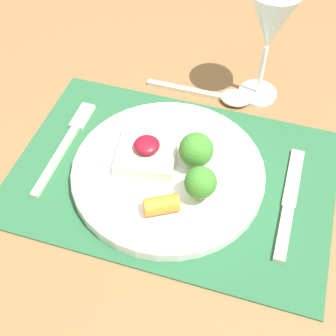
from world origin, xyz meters
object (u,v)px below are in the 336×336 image
dinner_plate (169,170)px  knife (288,209)px  wine_glass_near (271,24)px  fork (68,140)px  spoon (224,96)px

dinner_plate → knife: size_ratio=1.43×
wine_glass_near → fork: bearing=-142.8°
knife → wine_glass_near: size_ratio=1.02×
fork → wine_glass_near: (0.27, 0.21, 0.14)m
fork → wine_glass_near: wine_glass_near is taller
knife → spoon: spoon is taller
spoon → knife: bearing=-56.2°
dinner_plate → fork: dinner_plate is taller
spoon → wine_glass_near: size_ratio=0.94×
fork → wine_glass_near: 0.37m
knife → wine_glass_near: (-0.09, 0.24, 0.14)m
fork → spoon: bearing=41.9°
knife → dinner_plate: bearing=176.8°
dinner_plate → knife: dinner_plate is taller
knife → fork: bearing=174.8°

